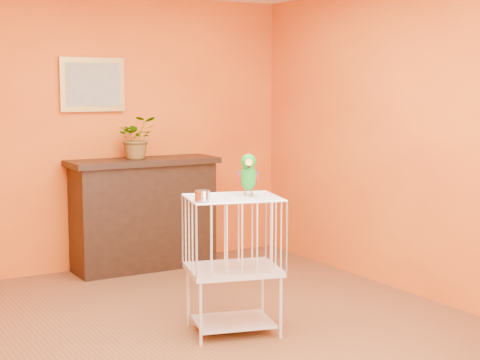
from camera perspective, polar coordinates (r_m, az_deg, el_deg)
ground at (r=5.26m, az=-2.81°, el=-11.88°), size 4.50×4.50×0.00m
room_shell at (r=4.98m, az=-2.92°, el=5.64°), size 4.50×4.50×4.50m
console_cabinet at (r=7.06m, az=-7.48°, el=-2.60°), size 1.42×0.51×1.06m
potted_plant at (r=6.96m, az=-7.98°, el=2.91°), size 0.42×0.45×0.31m
framed_picture at (r=7.02m, az=-11.37°, el=7.27°), size 0.62×0.04×0.50m
birdcage at (r=5.17m, az=-0.54°, el=-6.43°), size 0.73×0.63×0.96m
feed_cup at (r=4.87m, az=-2.95°, el=-1.23°), size 0.10×0.10×0.07m
parrot at (r=5.12m, az=0.66°, el=0.46°), size 0.19×0.26×0.30m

